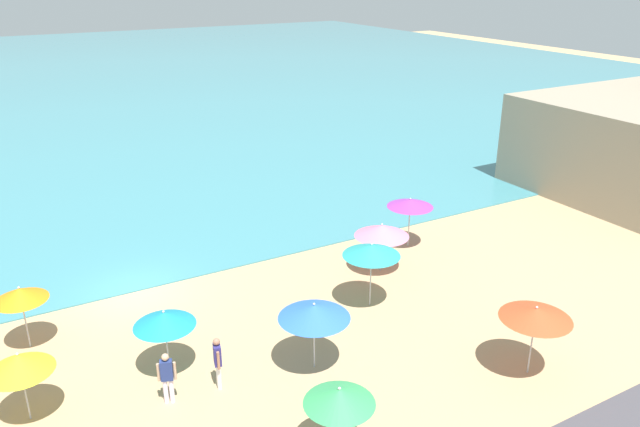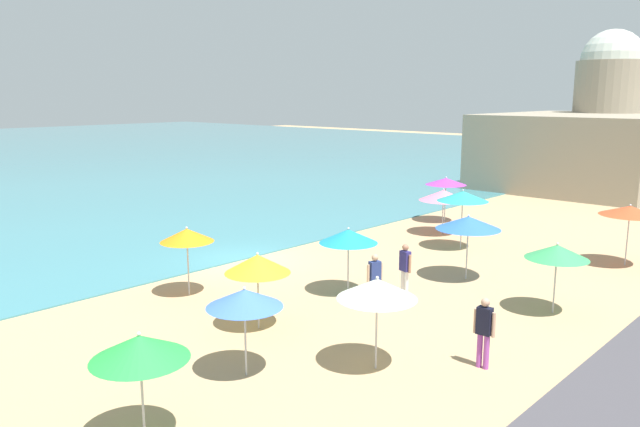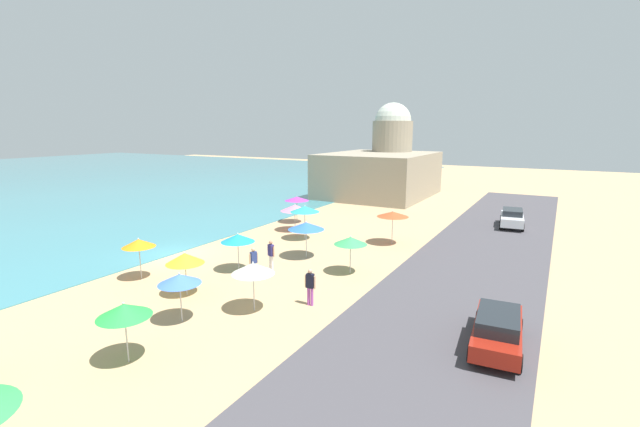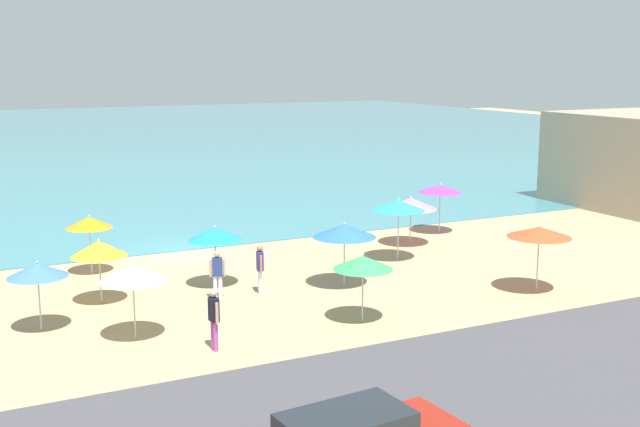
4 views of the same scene
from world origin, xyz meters
TOP-DOWN VIEW (x-y plane):
  - ground_plane at (0.00, 0.00)m, footprint 160.00×160.00m
  - beach_umbrella_0 at (9.78, -11.76)m, footprint 2.28×2.28m
  - beach_umbrella_1 at (-10.17, -9.07)m, footprint 1.89×1.89m
  - beach_umbrella_3 at (-4.60, -6.14)m, footprint 1.90×1.90m
  - beach_umbrella_4 at (3.88, -8.05)m, footprint 2.34×2.34m
  - beach_umbrella_6 at (-4.16, -2.12)m, footprint 1.79×1.79m
  - beach_umbrella_7 at (-0.37, -5.95)m, footprint 1.99×1.99m
  - beach_umbrella_8 at (-4.43, -10.29)m, footprint 1.97×1.97m
  - beach_umbrella_9 at (-6.86, -8.22)m, footprint 1.84×1.84m
  - beach_umbrella_10 at (2.49, -11.88)m, footprint 1.92×1.92m
  - beach_umbrella_11 at (7.75, -5.57)m, footprint 2.22×2.22m
  - beach_umbrella_12 at (12.39, -1.89)m, footprint 2.15×2.15m
  - beach_umbrella_13 at (9.78, -3.37)m, footprint 2.35×2.35m
  - bather_0 at (-0.82, -7.44)m, footprint 0.54×0.33m
  - bather_1 at (-2.60, -12.21)m, footprint 0.24×0.57m
  - bather_3 at (0.76, -7.49)m, footprint 0.30×0.56m
  - harbor_fortress at (31.68, -2.40)m, footprint 14.52×11.82m

SIDE VIEW (x-z plane):
  - ground_plane at x=0.00m, z-range 0.00..0.00m
  - bather_0 at x=-0.82m, z-range 0.11..1.84m
  - bather_3 at x=0.76m, z-range 0.11..1.89m
  - bather_1 at x=-2.60m, z-range 0.12..1.93m
  - beach_umbrella_13 at x=9.78m, z-range 0.79..3.02m
  - beach_umbrella_3 at x=-4.60m, z-range 0.80..3.08m
  - beach_umbrella_9 at x=-6.86m, z-range 0.83..3.07m
  - beach_umbrella_10 at x=2.49m, z-range 0.83..3.08m
  - beach_umbrella_1 at x=-10.17m, z-range 0.84..3.14m
  - beach_umbrella_7 at x=-0.37m, z-range 0.85..3.16m
  - beach_umbrella_8 at x=-4.43m, z-range 0.87..3.25m
  - beach_umbrella_6 at x=-4.16m, z-range 0.89..3.26m
  - beach_umbrella_4 at x=3.88m, z-range 0.90..3.32m
  - beach_umbrella_12 at x=12.39m, z-range 0.96..3.39m
  - beach_umbrella_0 at x=9.78m, z-range 0.98..3.45m
  - beach_umbrella_11 at x=7.75m, z-range 1.03..3.67m
  - harbor_fortress at x=31.68m, z-range -2.21..9.32m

